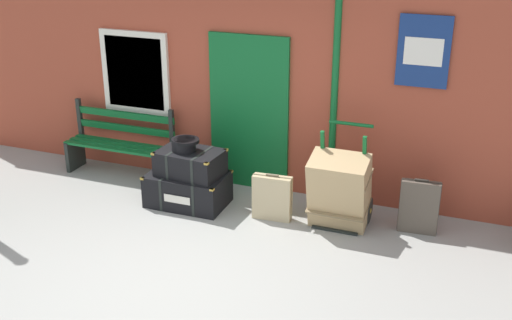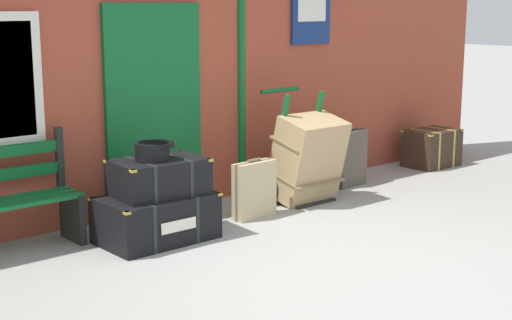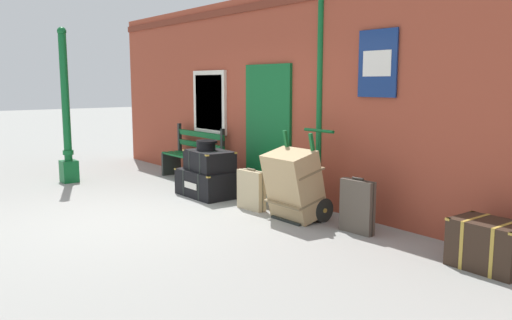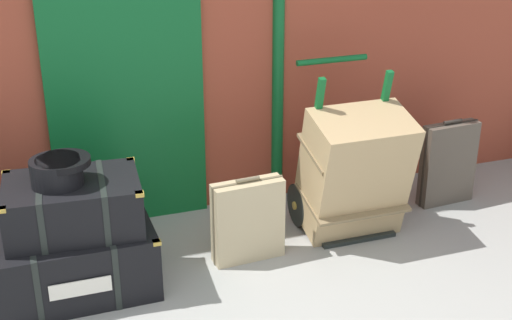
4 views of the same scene
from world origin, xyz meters
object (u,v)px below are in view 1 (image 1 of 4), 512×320
Objects in this scene: steamer_trunk_base at (188,189)px; large_brown_trunk at (339,191)px; steamer_trunk_middle at (190,163)px; suitcase_beige at (419,207)px; round_hatbox at (184,144)px; porters_trolley at (342,200)px; suitcase_brown at (272,198)px; platform_bench at (121,145)px.

large_brown_trunk is (1.97, 0.09, 0.27)m from steamer_trunk_base.
steamer_trunk_middle is 1.22× the size of suitcase_beige.
suitcase_beige reaches higher than steamer_trunk_base.
steamer_trunk_base is 1.99m from large_brown_trunk.
steamer_trunk_base is at bearing -166.46° from steamer_trunk_middle.
round_hatbox is 2.08m from porters_trolley.
suitcase_brown is (1.11, -0.01, -0.30)m from steamer_trunk_middle.
platform_bench is 1.34× the size of porters_trolley.
suitcase_beige reaches higher than suitcase_brown.
round_hatbox is at bearing -166.52° from steamer_trunk_middle.
platform_bench is 1.89× the size of steamer_trunk_middle.
large_brown_trunk is (1.99, 0.09, -0.35)m from round_hatbox.
steamer_trunk_middle is 0.71× the size of porters_trolley.
platform_bench is 2.64× the size of suitcase_brown.
platform_bench is 2.31× the size of suitcase_beige.
round_hatbox is 1.30m from suitcase_brown.
platform_bench is 1.48m from round_hatbox.
round_hatbox is 2.02m from large_brown_trunk.
round_hatbox is 0.51× the size of suitcase_beige.
porters_trolley is 1.72× the size of suitcase_beige.
large_brown_trunk is at bearing 5.89° from suitcase_brown.
suitcase_beige is at bearing 9.75° from suitcase_brown.
porters_trolley is (1.97, 0.26, 0.06)m from steamer_trunk_base.
large_brown_trunk is (0.00, -0.18, 0.21)m from porters_trolley.
round_hatbox reaches higher than steamer_trunk_middle.
suitcase_brown is (1.17, 0.01, -0.55)m from round_hatbox.
large_brown_trunk is 1.58× the size of suitcase_brown.
suitcase_brown is (2.49, -0.54, -0.16)m from platform_bench.
large_brown_trunk reaches higher than suitcase_beige.
platform_bench is 1.48m from steamer_trunk_middle.
suitcase_beige is at bearing 5.83° from steamer_trunk_middle.
suitcase_brown is at bearing 0.40° from round_hatbox.
steamer_trunk_base is at bearing -172.38° from porters_trolley.
platform_bench is 1.46m from steamer_trunk_base.
suitcase_brown is at bearing -162.29° from porters_trolley.
platform_bench is 3.33m from large_brown_trunk.
round_hatbox is at bearing -172.32° from porters_trolley.
suitcase_brown is at bearing 0.18° from steamer_trunk_base.
porters_trolley reaches higher than suitcase_brown.
steamer_trunk_base is 0.37m from steamer_trunk_middle.
platform_bench is 1.57× the size of steamer_trunk_base.
steamer_trunk_base is 1.99m from porters_trolley.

